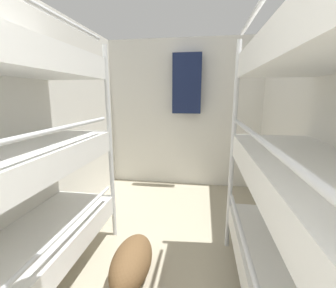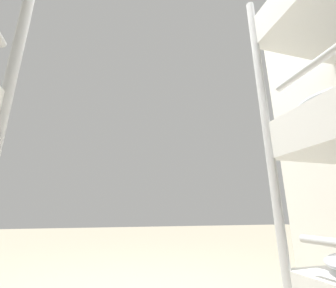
% 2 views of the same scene
% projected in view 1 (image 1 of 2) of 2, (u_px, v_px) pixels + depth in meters
% --- Properties ---
extents(wall_left, '(0.06, 4.15, 2.38)m').
position_uv_depth(wall_left, '(16.00, 133.00, 1.93)').
color(wall_left, silver).
rests_on(wall_left, ground_plane).
extents(wall_back, '(2.59, 0.06, 2.38)m').
position_uv_depth(wall_back, '(183.00, 115.00, 3.71)').
color(wall_back, silver).
rests_on(wall_back, ground_plane).
extents(bunk_stack_right_near, '(0.65, 1.91, 2.00)m').
position_uv_depth(bunk_stack_right_near, '(325.00, 188.00, 1.09)').
color(bunk_stack_right_near, silver).
rests_on(bunk_stack_right_near, ground_plane).
extents(duffel_bag, '(0.32, 0.61, 0.32)m').
position_uv_depth(duffel_bag, '(132.00, 262.00, 1.85)').
color(duffel_bag, brown).
rests_on(duffel_bag, ground_plane).
extents(hanging_coat, '(0.44, 0.12, 0.90)m').
position_uv_depth(hanging_coat, '(187.00, 84.00, 3.45)').
color(hanging_coat, '#192347').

